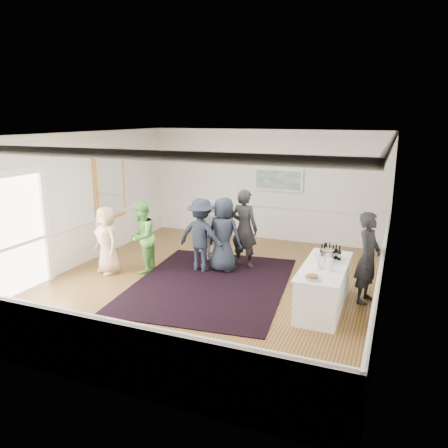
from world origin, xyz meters
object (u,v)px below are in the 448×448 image
at_px(serving_table, 324,286).
at_px(guest_dark_b, 244,229).
at_px(guest_lilac, 213,231).
at_px(nut_bowl, 312,277).
at_px(bartender, 368,258).
at_px(ice_bucket, 327,256).
at_px(guest_green, 141,237).
at_px(guest_navy, 224,235).
at_px(guest_tan, 107,240).
at_px(guest_dark_a, 201,235).

relative_size(serving_table, guest_dark_b, 1.10).
height_order(guest_lilac, nut_bowl, guest_lilac).
relative_size(bartender, ice_bucket, 6.91).
bearing_deg(guest_green, ice_bucket, 75.15).
distance_m(guest_dark_b, nut_bowl, 3.24).
relative_size(bartender, guest_navy, 1.03).
height_order(guest_tan, guest_dark_b, guest_dark_b).
bearing_deg(nut_bowl, guest_green, 163.57).
relative_size(guest_dark_a, guest_navy, 0.99).
bearing_deg(guest_navy, guest_dark_a, 28.24).
height_order(guest_tan, guest_dark_a, guest_dark_a).
relative_size(guest_tan, nut_bowl, 5.74).
xyz_separation_m(guest_dark_b, guest_navy, (-0.35, -0.45, -0.07)).
bearing_deg(ice_bucket, guest_lilac, 153.00).
distance_m(guest_dark_a, guest_dark_b, 1.05).
bearing_deg(guest_tan, guest_navy, 50.36).
relative_size(bartender, guest_green, 1.07).
bearing_deg(guest_lilac, bartender, -178.25).
xyz_separation_m(guest_green, guest_navy, (1.74, 0.78, 0.04)).
bearing_deg(guest_navy, nut_bowl, 147.62).
distance_m(guest_navy, nut_bowl, 3.17).
relative_size(bartender, guest_lilac, 1.15).
bearing_deg(ice_bucket, guest_dark_a, 165.26).
height_order(serving_table, guest_dark_a, guest_dark_a).
xyz_separation_m(guest_lilac, nut_bowl, (2.97, -2.58, 0.10)).
relative_size(ice_bucket, nut_bowl, 0.95).
relative_size(serving_table, guest_green, 1.25).
xyz_separation_m(guest_dark_a, guest_navy, (0.49, 0.19, 0.01)).
bearing_deg(guest_dark_b, guest_lilac, 2.64).
xyz_separation_m(guest_tan, guest_dark_a, (1.94, 0.96, 0.07)).
height_order(guest_navy, ice_bucket, guest_navy).
relative_size(serving_table, guest_navy, 1.19).
height_order(guest_tan, guest_green, guest_green).
distance_m(guest_green, guest_dark_a, 1.38).
xyz_separation_m(guest_tan, nut_bowl, (4.88, -0.86, 0.09)).
bearing_deg(guest_navy, serving_table, 161.73).
xyz_separation_m(guest_green, guest_dark_b, (2.08, 1.23, 0.11)).
height_order(guest_green, guest_lilac, guest_green).
xyz_separation_m(bartender, ice_bucket, (-0.72, -0.39, 0.06)).
height_order(serving_table, nut_bowl, nut_bowl).
bearing_deg(bartender, nut_bowl, 165.52).
bearing_deg(bartender, serving_table, 144.90).
xyz_separation_m(guest_green, ice_bucket, (4.26, -0.20, 0.12)).
bearing_deg(guest_navy, guest_tan, 32.40).
height_order(serving_table, guest_dark_b, guest_dark_b).
xyz_separation_m(guest_dark_a, nut_bowl, (2.94, -1.82, 0.02)).
xyz_separation_m(guest_dark_a, ice_bucket, (3.02, -0.79, 0.10)).
bearing_deg(guest_tan, guest_dark_b, 54.90).
height_order(bartender, guest_dark_b, guest_dark_b).
bearing_deg(ice_bucket, serving_table, -89.29).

